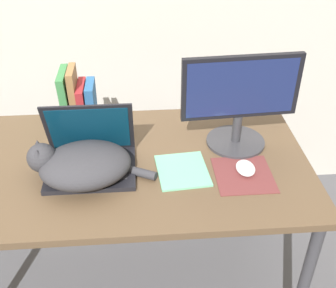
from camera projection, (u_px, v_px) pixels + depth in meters
name	position (u px, v px, depth m)	size (l,w,h in m)	color
desk	(119.00, 177.00, 1.64)	(1.45, 0.77, 0.75)	brown
laptop	(91.00, 157.00, 1.55)	(0.32, 0.25, 0.25)	black
cat	(82.00, 164.00, 1.48)	(0.46, 0.30, 0.15)	#333338
external_monitor	(240.00, 100.00, 1.59)	(0.45, 0.23, 0.38)	#333338
mousepad	(243.00, 175.00, 1.53)	(0.21, 0.22, 0.00)	brown
computer_mouse	(246.00, 168.00, 1.54)	(0.07, 0.10, 0.03)	silver
book_row	(78.00, 101.00, 1.76)	(0.14, 0.17, 0.26)	#387A42
notepad	(182.00, 170.00, 1.55)	(0.20, 0.22, 0.01)	#6BBC93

